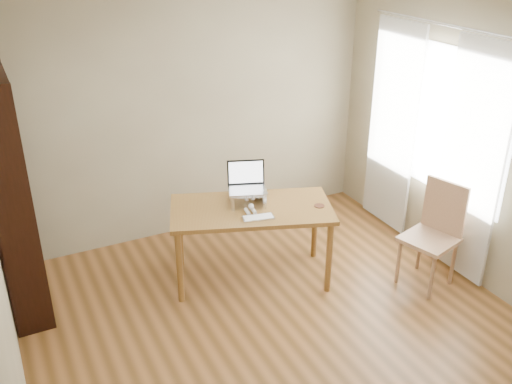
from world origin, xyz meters
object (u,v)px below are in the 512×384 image
object	(u,v)px
laptop	(245,182)
chair	(436,231)
cat	(243,196)
keyboard	(258,218)
bookshelf	(10,199)
desk	(251,216)

from	to	relation	value
laptop	chair	xyz separation A→B (m)	(1.49, -0.96, -0.40)
laptop	cat	size ratio (longest dim) A/B	0.82
keyboard	cat	size ratio (longest dim) A/B	0.60
bookshelf	laptop	world-z (taller)	bookshelf
keyboard	chair	size ratio (longest dim) A/B	0.30
bookshelf	keyboard	size ratio (longest dim) A/B	7.13
laptop	bookshelf	bearing A→B (deg)	-170.50
keyboard	cat	distance (m)	0.34
bookshelf	desk	xyz separation A→B (m)	(1.96, -0.50, -0.39)
desk	laptop	world-z (taller)	laptop
desk	keyboard	distance (m)	0.25
chair	bookshelf	bearing A→B (deg)	143.14
chair	cat	bearing A→B (deg)	132.53
desk	keyboard	size ratio (longest dim) A/B	5.52
cat	desk	bearing A→B (deg)	-66.06
bookshelf	chair	size ratio (longest dim) A/B	2.11
cat	laptop	bearing A→B (deg)	53.95
bookshelf	chair	xyz separation A→B (m)	(3.45, -1.32, -0.51)
cat	chair	bearing A→B (deg)	-22.72
laptop	cat	bearing A→B (deg)	-115.05
desk	chair	distance (m)	1.70
desk	laptop	distance (m)	0.32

